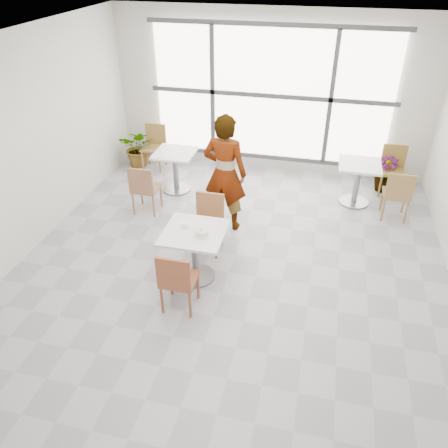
% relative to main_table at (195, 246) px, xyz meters
% --- Properties ---
extents(floor, '(7.00, 7.00, 0.00)m').
position_rel_main_table_xyz_m(floor, '(0.43, 0.18, -0.52)').
color(floor, '#9E9EA5').
rests_on(floor, ground).
extents(ceiling, '(7.00, 7.00, 0.00)m').
position_rel_main_table_xyz_m(ceiling, '(0.43, 0.18, 2.48)').
color(ceiling, white).
rests_on(ceiling, ground).
extents(wall_back, '(6.00, 0.00, 6.00)m').
position_rel_main_table_xyz_m(wall_back, '(0.43, 3.68, 0.98)').
color(wall_back, silver).
rests_on(wall_back, ground).
extents(wall_front, '(6.00, 0.00, 6.00)m').
position_rel_main_table_xyz_m(wall_front, '(0.43, -3.32, 0.98)').
color(wall_front, silver).
rests_on(wall_front, ground).
extents(wall_left, '(0.00, 7.00, 7.00)m').
position_rel_main_table_xyz_m(wall_left, '(-2.57, 0.18, 0.98)').
color(wall_left, silver).
rests_on(wall_left, ground).
extents(window, '(4.60, 0.07, 2.52)m').
position_rel_main_table_xyz_m(window, '(0.43, 3.62, 0.98)').
color(window, white).
rests_on(window, ground).
extents(main_table, '(0.80, 0.80, 0.75)m').
position_rel_main_table_xyz_m(main_table, '(0.00, 0.00, 0.00)').
color(main_table, white).
rests_on(main_table, ground).
extents(chair_near, '(0.42, 0.42, 0.87)m').
position_rel_main_table_xyz_m(chair_near, '(-0.02, -0.68, -0.02)').
color(chair_near, brown).
rests_on(chair_near, ground).
extents(chair_far, '(0.42, 0.42, 0.87)m').
position_rel_main_table_xyz_m(chair_far, '(-0.01, 0.73, -0.02)').
color(chair_far, '#9D653C').
rests_on(chair_far, ground).
extents(oatmeal_bowl, '(0.21, 0.21, 0.10)m').
position_rel_main_table_xyz_m(oatmeal_bowl, '(0.12, -0.06, 0.27)').
color(oatmeal_bowl, white).
rests_on(oatmeal_bowl, main_table).
extents(coffee_cup, '(0.16, 0.13, 0.07)m').
position_rel_main_table_xyz_m(coffee_cup, '(-0.15, 0.06, 0.26)').
color(coffee_cup, white).
rests_on(coffee_cup, main_table).
extents(person, '(0.72, 0.51, 1.87)m').
position_rel_main_table_xyz_m(person, '(0.09, 1.37, 0.41)').
color(person, black).
rests_on(person, ground).
extents(bg_table_left, '(0.70, 0.70, 0.75)m').
position_rel_main_table_xyz_m(bg_table_left, '(-1.06, 2.36, -0.04)').
color(bg_table_left, white).
rests_on(bg_table_left, ground).
extents(bg_table_right, '(0.70, 0.70, 0.75)m').
position_rel_main_table_xyz_m(bg_table_right, '(2.14, 2.62, -0.04)').
color(bg_table_right, white).
rests_on(bg_table_right, ground).
extents(bg_chair_left_near, '(0.42, 0.42, 0.87)m').
position_rel_main_table_xyz_m(bg_chair_left_near, '(-1.30, 1.44, -0.02)').
color(bg_chair_left_near, '#956547').
rests_on(bg_chair_left_near, ground).
extents(bg_chair_left_far, '(0.42, 0.42, 0.87)m').
position_rel_main_table_xyz_m(bg_chair_left_far, '(-1.79, 3.23, -0.02)').
color(bg_chair_left_far, olive).
rests_on(bg_chair_left_far, ground).
extents(bg_chair_right_near, '(0.42, 0.42, 0.87)m').
position_rel_main_table_xyz_m(bg_chair_right_near, '(2.76, 2.20, -0.02)').
color(bg_chair_right_near, olive).
rests_on(bg_chair_right_near, ground).
extents(bg_chair_right_far, '(0.42, 0.42, 0.87)m').
position_rel_main_table_xyz_m(bg_chair_right_far, '(2.76, 3.21, -0.02)').
color(bg_chair_right_far, olive).
rests_on(bg_chair_right_far, ground).
extents(plant_left, '(0.72, 0.63, 0.78)m').
position_rel_main_table_xyz_m(plant_left, '(-2.13, 3.20, -0.13)').
color(plant_left, '#3E833A').
rests_on(plant_left, ground).
extents(plant_right, '(0.46, 0.46, 0.67)m').
position_rel_main_table_xyz_m(plant_right, '(2.66, 3.21, -0.19)').
color(plant_right, '#457339').
rests_on(plant_right, ground).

